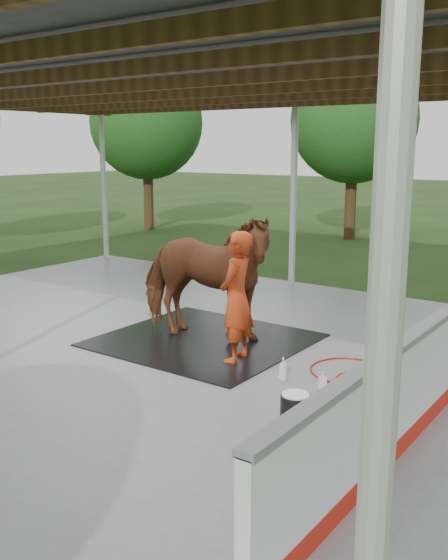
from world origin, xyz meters
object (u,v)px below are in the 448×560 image
Objects in this scene: dasher_board at (441,363)px; horse at (203,277)px; handler at (237,297)px; wash_bucket at (295,407)px.

horse is (-3.72, 0.44, 0.46)m from dasher_board.
handler reaches higher than dasher_board.
handler is (0.93, -0.46, -0.09)m from horse.
dasher_board is at bearing -107.55° from horse.
wash_bucket is (-1.17, -1.24, -0.39)m from dasher_board.
handler is at bearing -179.63° from dasher_board.
dasher_board is 24.18× the size of wash_bucket.
horse is 7.04× the size of wash_bucket.
horse is 1.04m from handler.
dasher_board is 3.77m from horse.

